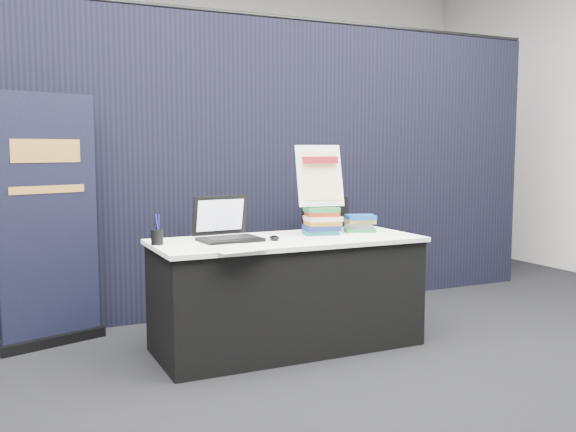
{
  "coord_description": "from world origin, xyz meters",
  "views": [
    {
      "loc": [
        -1.81,
        -3.31,
        1.35
      ],
      "look_at": [
        0.01,
        0.55,
        0.9
      ],
      "focal_mm": 40.0,
      "sensor_mm": 36.0,
      "label": 1
    }
  ],
  "objects_px": {
    "laptop": "(227,230)",
    "book_stack_tall": "(321,221)",
    "pullup_banner": "(49,235)",
    "book_stack_short": "(359,223)",
    "stacking_chair": "(335,250)",
    "info_sign": "(320,176)",
    "display_table": "(287,293)"
  },
  "relations": [
    {
      "from": "laptop",
      "to": "book_stack_tall",
      "type": "relative_size",
      "value": 1.54
    },
    {
      "from": "pullup_banner",
      "to": "book_stack_short",
      "type": "bearing_deg",
      "value": -35.65
    },
    {
      "from": "laptop",
      "to": "stacking_chair",
      "type": "bearing_deg",
      "value": 21.13
    },
    {
      "from": "info_sign",
      "to": "stacking_chair",
      "type": "height_order",
      "value": "info_sign"
    },
    {
      "from": "display_table",
      "to": "stacking_chair",
      "type": "height_order",
      "value": "stacking_chair"
    },
    {
      "from": "laptop",
      "to": "info_sign",
      "type": "height_order",
      "value": "info_sign"
    },
    {
      "from": "book_stack_tall",
      "to": "info_sign",
      "type": "bearing_deg",
      "value": 90.0
    },
    {
      "from": "stacking_chair",
      "to": "book_stack_tall",
      "type": "bearing_deg",
      "value": -128.27
    },
    {
      "from": "book_stack_short",
      "to": "info_sign",
      "type": "bearing_deg",
      "value": 178.04
    },
    {
      "from": "book_stack_short",
      "to": "laptop",
      "type": "bearing_deg",
      "value": -179.08
    },
    {
      "from": "laptop",
      "to": "pullup_banner",
      "type": "distance_m",
      "value": 1.23
    },
    {
      "from": "display_table",
      "to": "book_stack_short",
      "type": "relative_size",
      "value": 7.01
    },
    {
      "from": "book_stack_short",
      "to": "stacking_chair",
      "type": "relative_size",
      "value": 0.27
    },
    {
      "from": "book_stack_tall",
      "to": "display_table",
      "type": "bearing_deg",
      "value": -164.62
    },
    {
      "from": "display_table",
      "to": "book_stack_tall",
      "type": "distance_m",
      "value": 0.57
    },
    {
      "from": "laptop",
      "to": "book_stack_tall",
      "type": "bearing_deg",
      "value": -4.67
    },
    {
      "from": "book_stack_tall",
      "to": "info_sign",
      "type": "relative_size",
      "value": 0.58
    },
    {
      "from": "laptop",
      "to": "info_sign",
      "type": "bearing_deg",
      "value": -2.15
    },
    {
      "from": "book_stack_tall",
      "to": "book_stack_short",
      "type": "relative_size",
      "value": 1.02
    },
    {
      "from": "pullup_banner",
      "to": "stacking_chair",
      "type": "relative_size",
      "value": 1.81
    },
    {
      "from": "info_sign",
      "to": "pullup_banner",
      "type": "relative_size",
      "value": 0.26
    },
    {
      "from": "display_table",
      "to": "book_stack_short",
      "type": "bearing_deg",
      "value": 9.34
    },
    {
      "from": "book_stack_short",
      "to": "stacking_chair",
      "type": "distance_m",
      "value": 0.59
    },
    {
      "from": "book_stack_tall",
      "to": "stacking_chair",
      "type": "xyz_separation_m",
      "value": [
        0.41,
        0.53,
        -0.32
      ]
    },
    {
      "from": "display_table",
      "to": "laptop",
      "type": "xyz_separation_m",
      "value": [
        -0.39,
        0.09,
        0.44
      ]
    },
    {
      "from": "laptop",
      "to": "book_stack_short",
      "type": "xyz_separation_m",
      "value": [
        1.02,
        0.02,
        -0.01
      ]
    },
    {
      "from": "stacking_chair",
      "to": "info_sign",
      "type": "bearing_deg",
      "value": -129.92
    },
    {
      "from": "laptop",
      "to": "pullup_banner",
      "type": "height_order",
      "value": "pullup_banner"
    },
    {
      "from": "display_table",
      "to": "stacking_chair",
      "type": "xyz_separation_m",
      "value": [
        0.72,
        0.62,
        0.15
      ]
    },
    {
      "from": "display_table",
      "to": "pullup_banner",
      "type": "height_order",
      "value": "pullup_banner"
    },
    {
      "from": "laptop",
      "to": "info_sign",
      "type": "distance_m",
      "value": 0.78
    },
    {
      "from": "display_table",
      "to": "pullup_banner",
      "type": "relative_size",
      "value": 1.05
    }
  ]
}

